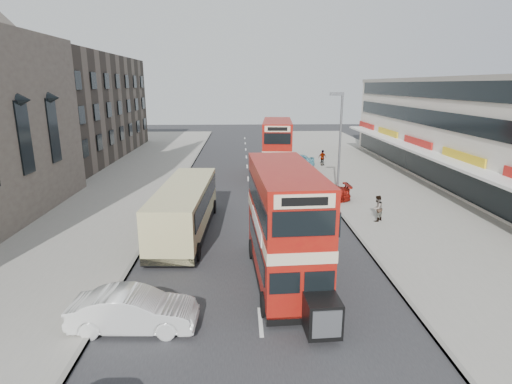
% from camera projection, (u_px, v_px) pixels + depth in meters
% --- Properties ---
extents(ground, '(160.00, 160.00, 0.00)m').
position_uv_depth(ground, '(263.00, 356.00, 13.41)').
color(ground, '#28282B').
rests_on(ground, ground).
extents(road_surface, '(12.00, 90.00, 0.01)m').
position_uv_depth(road_surface, '(250.00, 196.00, 32.73)').
color(road_surface, '#28282B').
rests_on(road_surface, ground).
extents(pavement_right, '(12.00, 90.00, 0.15)m').
position_uv_depth(pavement_right, '(397.00, 193.00, 33.15)').
color(pavement_right, gray).
rests_on(pavement_right, ground).
extents(pavement_left, '(12.00, 90.00, 0.15)m').
position_uv_depth(pavement_left, '(98.00, 196.00, 32.28)').
color(pavement_left, gray).
rests_on(pavement_left, ground).
extents(kerb_left, '(0.20, 90.00, 0.16)m').
position_uv_depth(kerb_left, '(173.00, 196.00, 32.49)').
color(kerb_left, gray).
rests_on(kerb_left, ground).
extents(kerb_right, '(0.20, 90.00, 0.16)m').
position_uv_depth(kerb_right, '(325.00, 194.00, 32.93)').
color(kerb_right, gray).
rests_on(kerb_right, ground).
extents(brick_terrace, '(14.00, 28.00, 12.00)m').
position_uv_depth(brick_terrace, '(59.00, 108.00, 47.78)').
color(brick_terrace, '#66594C').
rests_on(brick_terrace, ground).
extents(commercial_row, '(9.90, 46.20, 9.30)m').
position_uv_depth(commercial_row, '(486.00, 133.00, 34.19)').
color(commercial_row, beige).
rests_on(commercial_row, ground).
extents(street_lamp, '(1.00, 0.20, 8.12)m').
position_uv_depth(street_lamp, '(339.00, 139.00, 29.81)').
color(street_lamp, slate).
rests_on(street_lamp, ground).
extents(bus_main, '(3.02, 9.24, 5.06)m').
position_uv_depth(bus_main, '(285.00, 225.00, 17.96)').
color(bus_main, black).
rests_on(bus_main, ground).
extents(bus_second, '(3.30, 9.65, 5.21)m').
position_uv_depth(bus_second, '(277.00, 149.00, 38.73)').
color(bus_second, black).
rests_on(bus_second, ground).
extents(coach, '(3.09, 10.43, 2.74)m').
position_uv_depth(coach, '(185.00, 207.00, 24.12)').
color(coach, black).
rests_on(coach, ground).
extents(car_left_front, '(4.60, 1.76, 1.50)m').
position_uv_depth(car_left_front, '(134.00, 310.00, 14.74)').
color(car_left_front, white).
rests_on(car_left_front, ground).
extents(car_right_a, '(4.85, 2.07, 1.39)m').
position_uv_depth(car_right_a, '(318.00, 193.00, 30.81)').
color(car_right_a, '#A01910').
rests_on(car_right_a, ground).
extents(car_right_b, '(4.69, 2.56, 1.25)m').
position_uv_depth(car_right_b, '(314.00, 191.00, 31.79)').
color(car_right_b, '#BF8313').
rests_on(car_right_b, ground).
extents(car_right_c, '(4.04, 1.63, 1.38)m').
position_uv_depth(car_right_c, '(296.00, 160.00, 44.08)').
color(car_right_c, '#60ADC0').
rests_on(car_right_c, ground).
extents(pedestrian_near, '(0.76, 0.74, 1.71)m').
position_uv_depth(pedestrian_near, '(377.00, 208.00, 26.02)').
color(pedestrian_near, gray).
rests_on(pedestrian_near, pavement_right).
extents(pedestrian_far, '(1.06, 0.76, 1.67)m').
position_uv_depth(pedestrian_far, '(322.00, 158.00, 44.03)').
color(pedestrian_far, gray).
rests_on(pedestrian_far, pavement_right).
extents(cyclist, '(0.77, 1.72, 2.17)m').
position_uv_depth(cyclist, '(295.00, 188.00, 32.24)').
color(cyclist, gray).
rests_on(cyclist, ground).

